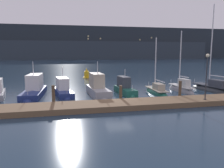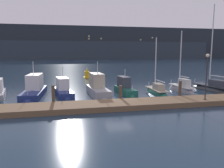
{
  "view_description": "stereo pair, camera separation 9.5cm",
  "coord_description": "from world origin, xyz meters",
  "px_view_note": "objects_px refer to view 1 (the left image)",
  "views": [
    {
      "loc": [
        -5.01,
        -19.68,
        4.69
      ],
      "look_at": [
        0.0,
        3.2,
        1.2
      ],
      "focal_mm": 35.0,
      "sensor_mm": 36.0,
      "label": 1
    },
    {
      "loc": [
        -4.92,
        -19.7,
        4.69
      ],
      "look_at": [
        0.0,
        3.2,
        1.2
      ],
      "focal_mm": 35.0,
      "sensor_mm": 36.0,
      "label": 2
    }
  ],
  "objects_px": {
    "motorboat_berth_5": "(125,91)",
    "sailboat_berth_6": "(156,92)",
    "dock_lamppost": "(207,69)",
    "motorboat_berth_3": "(63,92)",
    "channel_buoy": "(87,74)",
    "sailboat_berth_8": "(212,90)",
    "motorboat_berth_2": "(34,92)",
    "motorboat_berth_4": "(98,92)",
    "sailboat_berth_7": "(181,90)"
  },
  "relations": [
    {
      "from": "sailboat_berth_8",
      "to": "channel_buoy",
      "type": "relative_size",
      "value": 5.99
    },
    {
      "from": "motorboat_berth_3",
      "to": "dock_lamppost",
      "type": "height_order",
      "value": "dock_lamppost"
    },
    {
      "from": "sailboat_berth_7",
      "to": "motorboat_berth_5",
      "type": "bearing_deg",
      "value": 179.3
    },
    {
      "from": "sailboat_berth_8",
      "to": "motorboat_berth_3",
      "type": "bearing_deg",
      "value": 175.14
    },
    {
      "from": "motorboat_berth_5",
      "to": "sailboat_berth_8",
      "type": "relative_size",
      "value": 0.46
    },
    {
      "from": "motorboat_berth_3",
      "to": "motorboat_berth_4",
      "type": "height_order",
      "value": "motorboat_berth_4"
    },
    {
      "from": "motorboat_berth_2",
      "to": "channel_buoy",
      "type": "distance_m",
      "value": 16.3
    },
    {
      "from": "sailboat_berth_6",
      "to": "sailboat_berth_8",
      "type": "relative_size",
      "value": 0.63
    },
    {
      "from": "motorboat_berth_5",
      "to": "sailboat_berth_7",
      "type": "bearing_deg",
      "value": -0.7
    },
    {
      "from": "sailboat_berth_6",
      "to": "sailboat_berth_8",
      "type": "bearing_deg",
      "value": -2.05
    },
    {
      "from": "motorboat_berth_3",
      "to": "motorboat_berth_2",
      "type": "bearing_deg",
      "value": 171.05
    },
    {
      "from": "motorboat_berth_2",
      "to": "motorboat_berth_3",
      "type": "xyz_separation_m",
      "value": [
        3.06,
        -0.48,
        -0.06
      ]
    },
    {
      "from": "motorboat_berth_2",
      "to": "sailboat_berth_7",
      "type": "relative_size",
      "value": 0.93
    },
    {
      "from": "motorboat_berth_4",
      "to": "sailboat_berth_6",
      "type": "bearing_deg",
      "value": -0.55
    },
    {
      "from": "motorboat_berth_4",
      "to": "dock_lamppost",
      "type": "xyz_separation_m",
      "value": [
        8.75,
        -6.03,
        2.73
      ]
    },
    {
      "from": "channel_buoy",
      "to": "dock_lamppost",
      "type": "bearing_deg",
      "value": -69.6
    },
    {
      "from": "sailboat_berth_6",
      "to": "motorboat_berth_5",
      "type": "bearing_deg",
      "value": 173.98
    },
    {
      "from": "motorboat_berth_3",
      "to": "motorboat_berth_4",
      "type": "bearing_deg",
      "value": -17.78
    },
    {
      "from": "sailboat_berth_6",
      "to": "sailboat_berth_7",
      "type": "distance_m",
      "value": 3.28
    },
    {
      "from": "motorboat_berth_3",
      "to": "motorboat_berth_5",
      "type": "bearing_deg",
      "value": -7.16
    },
    {
      "from": "dock_lamppost",
      "to": "motorboat_berth_2",
      "type": "bearing_deg",
      "value": 153.57
    },
    {
      "from": "motorboat_berth_3",
      "to": "sailboat_berth_8",
      "type": "bearing_deg",
      "value": -4.86
    },
    {
      "from": "motorboat_berth_5",
      "to": "sailboat_berth_8",
      "type": "bearing_deg",
      "value": -3.4
    },
    {
      "from": "sailboat_berth_7",
      "to": "sailboat_berth_8",
      "type": "relative_size",
      "value": 0.72
    },
    {
      "from": "motorboat_berth_5",
      "to": "sailboat_berth_7",
      "type": "height_order",
      "value": "sailboat_berth_7"
    },
    {
      "from": "motorboat_berth_3",
      "to": "motorboat_berth_4",
      "type": "distance_m",
      "value": 3.82
    },
    {
      "from": "motorboat_berth_5",
      "to": "motorboat_berth_2",
      "type": "bearing_deg",
      "value": 172.28
    },
    {
      "from": "motorboat_berth_5",
      "to": "dock_lamppost",
      "type": "height_order",
      "value": "dock_lamppost"
    },
    {
      "from": "motorboat_berth_4",
      "to": "motorboat_berth_5",
      "type": "relative_size",
      "value": 1.22
    },
    {
      "from": "sailboat_berth_8",
      "to": "channel_buoy",
      "type": "xyz_separation_m",
      "value": [
        -13.38,
        16.62,
        0.5
      ]
    },
    {
      "from": "motorboat_berth_5",
      "to": "sailboat_berth_6",
      "type": "relative_size",
      "value": 0.72
    },
    {
      "from": "motorboat_berth_4",
      "to": "sailboat_berth_7",
      "type": "distance_m",
      "value": 10.01
    },
    {
      "from": "motorboat_berth_4",
      "to": "sailboat_berth_6",
      "type": "relative_size",
      "value": 0.88
    },
    {
      "from": "motorboat_berth_3",
      "to": "motorboat_berth_5",
      "type": "relative_size",
      "value": 1.18
    },
    {
      "from": "motorboat_berth_5",
      "to": "sailboat_berth_6",
      "type": "distance_m",
      "value": 3.65
    },
    {
      "from": "sailboat_berth_6",
      "to": "motorboat_berth_2",
      "type": "bearing_deg",
      "value": 172.74
    },
    {
      "from": "motorboat_berth_3",
      "to": "sailboat_berth_7",
      "type": "distance_m",
      "value": 13.67
    },
    {
      "from": "motorboat_berth_4",
      "to": "dock_lamppost",
      "type": "relative_size",
      "value": 1.49
    },
    {
      "from": "channel_buoy",
      "to": "motorboat_berth_4",
      "type": "bearing_deg",
      "value": -91.57
    },
    {
      "from": "motorboat_berth_2",
      "to": "sailboat_berth_7",
      "type": "distance_m",
      "value": 16.77
    },
    {
      "from": "motorboat_berth_2",
      "to": "sailboat_berth_8",
      "type": "bearing_deg",
      "value": -5.47
    },
    {
      "from": "motorboat_berth_2",
      "to": "motorboat_berth_5",
      "type": "height_order",
      "value": "motorboat_berth_2"
    },
    {
      "from": "motorboat_berth_2",
      "to": "channel_buoy",
      "type": "xyz_separation_m",
      "value": [
        7.14,
        14.65,
        0.3
      ]
    },
    {
      "from": "sailboat_berth_6",
      "to": "channel_buoy",
      "type": "relative_size",
      "value": 3.79
    },
    {
      "from": "motorboat_berth_5",
      "to": "channel_buoy",
      "type": "relative_size",
      "value": 2.73
    },
    {
      "from": "motorboat_berth_2",
      "to": "sailboat_berth_7",
      "type": "height_order",
      "value": "sailboat_berth_7"
    },
    {
      "from": "motorboat_berth_5",
      "to": "sailboat_berth_7",
      "type": "xyz_separation_m",
      "value": [
        6.89,
        -0.08,
        -0.13
      ]
    },
    {
      "from": "motorboat_berth_2",
      "to": "sailboat_berth_8",
      "type": "height_order",
      "value": "sailboat_berth_8"
    },
    {
      "from": "dock_lamppost",
      "to": "motorboat_berth_5",
      "type": "bearing_deg",
      "value": 131.6
    },
    {
      "from": "motorboat_berth_2",
      "to": "dock_lamppost",
      "type": "height_order",
      "value": "dock_lamppost"
    }
  ]
}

